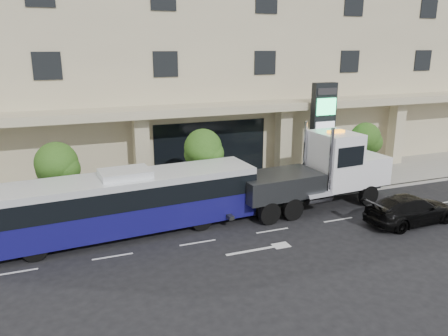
% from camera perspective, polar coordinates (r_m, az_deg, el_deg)
% --- Properties ---
extents(ground, '(120.00, 120.00, 0.00)m').
position_cam_1_polar(ground, '(23.91, 4.68, -6.79)').
color(ground, black).
rests_on(ground, ground).
extents(sidewalk, '(120.00, 6.00, 0.15)m').
position_cam_1_polar(sidewalk, '(28.18, 0.31, -3.05)').
color(sidewalk, gray).
rests_on(sidewalk, ground).
extents(curb, '(120.00, 0.30, 0.15)m').
position_cam_1_polar(curb, '(25.57, 2.75, -5.06)').
color(curb, gray).
rests_on(curb, ground).
extents(convention_center, '(60.00, 17.60, 20.00)m').
position_cam_1_polar(convention_center, '(36.62, -5.86, 16.92)').
color(convention_center, '#B9AC8B').
rests_on(convention_center, ground).
extents(tree_left, '(2.27, 2.20, 4.22)m').
position_cam_1_polar(tree_left, '(24.23, -20.95, 0.26)').
color(tree_left, '#422B19').
rests_on(tree_left, sidewalk).
extents(tree_mid, '(2.28, 2.20, 4.38)m').
position_cam_1_polar(tree_mid, '(25.39, -2.69, 2.31)').
color(tree_mid, '#422B19').
rests_on(tree_mid, sidewalk).
extents(tree_right, '(2.10, 2.00, 4.04)m').
position_cam_1_polar(tree_right, '(30.93, 18.02, 3.55)').
color(tree_right, '#422B19').
rests_on(tree_right, sidewalk).
extents(city_bus, '(13.31, 3.73, 3.33)m').
position_cam_1_polar(city_bus, '(22.11, -12.61, -4.33)').
color(city_bus, black).
rests_on(city_bus, ground).
extents(tow_truck, '(10.75, 3.26, 4.88)m').
position_cam_1_polar(tow_truck, '(25.87, 12.42, -0.66)').
color(tow_truck, '#2D3033').
rests_on(tow_truck, ground).
extents(black_sedan, '(5.37, 2.43, 1.53)m').
position_cam_1_polar(black_sedan, '(25.24, 23.16, -4.98)').
color(black_sedan, black).
rests_on(black_sedan, ground).
extents(signage_pylon, '(1.66, 0.62, 6.65)m').
position_cam_1_polar(signage_pylon, '(30.39, 12.72, 4.66)').
color(signage_pylon, black).
rests_on(signage_pylon, sidewalk).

